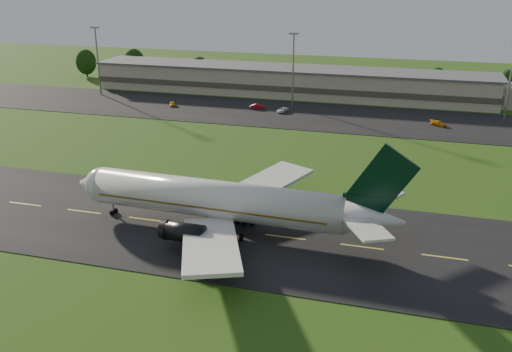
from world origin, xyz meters
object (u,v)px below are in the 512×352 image
(service_vehicle_a, at_px, (172,104))
(service_vehicle_b, at_px, (258,106))
(light_mast_centre, at_px, (293,61))
(light_mast_east, at_px, (512,71))
(service_vehicle_c, at_px, (283,110))
(service_vehicle_d, at_px, (439,123))
(airliner, at_px, (222,201))
(terminal, at_px, (309,83))
(light_mast_west, at_px, (97,53))

(service_vehicle_a, xyz_separation_m, service_vehicle_b, (23.97, 3.34, 0.06))
(service_vehicle_a, height_order, service_vehicle_b, service_vehicle_b)
(light_mast_centre, xyz_separation_m, service_vehicle_b, (-8.75, -4.68, -11.98))
(light_mast_east, xyz_separation_m, service_vehicle_c, (-56.17, -6.66, -12.04))
(service_vehicle_a, relative_size, service_vehicle_c, 0.82)
(light_mast_centre, xyz_separation_m, service_vehicle_d, (38.95, -9.66, -12.03))
(light_mast_east, bearing_deg, light_mast_centre, 180.00)
(light_mast_centre, xyz_separation_m, service_vehicle_a, (-32.73, -8.02, -12.04))
(airliner, relative_size, terminal, 0.35)
(light_mast_east, bearing_deg, service_vehicle_d, -148.96)
(service_vehicle_b, bearing_deg, light_mast_east, -99.87)
(service_vehicle_b, height_order, service_vehicle_c, service_vehicle_b)
(service_vehicle_b, bearing_deg, light_mast_centre, -75.92)
(terminal, xyz_separation_m, service_vehicle_a, (-34.13, -24.20, -3.29))
(terminal, bearing_deg, airliner, -86.44)
(light_mast_centre, xyz_separation_m, service_vehicle_c, (-1.17, -6.66, -12.04))
(airliner, relative_size, service_vehicle_d, 12.25)
(airliner, xyz_separation_m, service_vehicle_c, (-8.56, 73.37, -3.97))
(service_vehicle_c, distance_m, service_vehicle_d, 40.23)
(light_mast_east, relative_size, service_vehicle_d, 4.86)
(airliner, height_order, light_mast_west, light_mast_west)
(terminal, distance_m, light_mast_west, 64.10)
(service_vehicle_b, bearing_deg, airliner, 178.02)
(light_mast_centre, relative_size, service_vehicle_b, 5.08)
(light_mast_west, height_order, service_vehicle_d, light_mast_west)
(light_mast_centre, bearing_deg, light_mast_west, 180.00)
(light_mast_west, height_order, light_mast_east, same)
(airliner, bearing_deg, terminal, 95.34)
(service_vehicle_c, bearing_deg, service_vehicle_a, -163.88)
(terminal, height_order, light_mast_centre, light_mast_centre)
(light_mast_west, relative_size, light_mast_centre, 1.00)
(light_mast_west, distance_m, light_mast_east, 115.00)
(light_mast_west, relative_size, service_vehicle_a, 5.81)
(terminal, bearing_deg, service_vehicle_b, -115.95)
(terminal, relative_size, light_mast_east, 7.13)
(terminal, bearing_deg, light_mast_centre, -94.95)
(service_vehicle_c, bearing_deg, light_mast_west, -172.81)
(terminal, xyz_separation_m, service_vehicle_d, (37.54, -25.84, -3.28))
(light_mast_east, bearing_deg, airliner, -120.75)
(service_vehicle_b, relative_size, service_vehicle_d, 0.96)
(light_mast_west, bearing_deg, light_mast_centre, 0.00)
(light_mast_east, relative_size, service_vehicle_a, 5.81)
(airliner, xyz_separation_m, light_mast_centre, (-7.38, 80.03, 8.08))
(airliner, relative_size, service_vehicle_b, 12.81)
(service_vehicle_a, bearing_deg, service_vehicle_c, -22.80)
(light_mast_east, bearing_deg, service_vehicle_c, -173.24)
(light_mast_west, relative_size, service_vehicle_b, 5.08)
(service_vehicle_c, xyz_separation_m, service_vehicle_d, (40.12, -3.01, 0.01))
(light_mast_west, height_order, service_vehicle_c, light_mast_west)
(light_mast_centre, bearing_deg, service_vehicle_c, -99.98)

